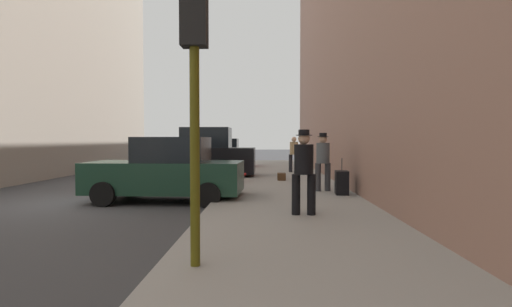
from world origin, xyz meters
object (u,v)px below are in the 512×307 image
parked_red_hatchback (219,155)px  pedestrian_with_fedora (304,168)px  fire_hydrant (240,173)px  pedestrian_in_tan_coat (294,152)px  traffic_light (194,55)px  pedestrian_with_beanie (323,159)px  duffel_bag (281,177)px  parked_black_suv (203,155)px  rolling_suitcase (342,182)px  parked_dark_green_sedan (167,171)px

parked_red_hatchback → pedestrian_with_fedora: pedestrian_with_fedora is taller
fire_hydrant → pedestrian_in_tan_coat: pedestrian_in_tan_coat is taller
traffic_light → pedestrian_with_beanie: 7.95m
parked_red_hatchback → fire_hydrant: bearing=-78.4°
traffic_light → duffel_bag: bearing=82.0°
parked_black_suv → duffel_bag: parked_black_suv is taller
pedestrian_with_fedora → parked_red_hatchback: bearing=103.2°
pedestrian_with_fedora → duffel_bag: size_ratio=4.04×
rolling_suitcase → pedestrian_with_fedora: bearing=-113.8°
parked_dark_green_sedan → duffel_bag: 5.64m
parked_red_hatchback → traffic_light: size_ratio=1.17×
pedestrian_with_fedora → parked_black_suv: bearing=111.3°
fire_hydrant → parked_red_hatchback: bearing=101.6°
rolling_suitcase → duffel_bag: rolling_suitcase is taller
fire_hydrant → pedestrian_with_fedora: 6.58m
parked_dark_green_sedan → fire_hydrant: bearing=63.7°
pedestrian_in_tan_coat → parked_red_hatchback: bearing=136.2°
parked_black_suv → pedestrian_in_tan_coat: size_ratio=2.70×
parked_dark_green_sedan → pedestrian_with_fedora: pedestrian_with_fedora is taller
rolling_suitcase → traffic_light: bearing=-115.0°
duffel_bag → fire_hydrant: bearing=-151.4°
pedestrian_with_beanie → pedestrian_in_tan_coat: 7.22m
parked_red_hatchback → pedestrian_in_tan_coat: pedestrian_in_tan_coat is taller
pedestrian_with_fedora → pedestrian_in_tan_coat: 11.14m
traffic_light → pedestrian_in_tan_coat: 14.80m
parked_black_suv → pedestrian_with_fedora: size_ratio=2.60×
parked_black_suv → pedestrian_with_fedora: parked_black_suv is taller
parked_red_hatchback → rolling_suitcase: (4.92, -11.91, -0.36)m
parked_dark_green_sedan → pedestrian_in_tan_coat: size_ratio=2.50×
parked_dark_green_sedan → pedestrian_with_beanie: pedestrian_with_beanie is taller
traffic_light → rolling_suitcase: (3.06, 6.56, -2.27)m
fire_hydrant → pedestrian_in_tan_coat: (2.31, 4.81, 0.61)m
parked_red_hatchback → parked_dark_green_sedan: bearing=-90.0°
parked_red_hatchback → duffel_bag: parked_red_hatchback is taller
pedestrian_with_fedora → duffel_bag: pedestrian_with_fedora is taller
parked_dark_green_sedan → pedestrian_with_beanie: (4.48, 1.26, 0.29)m
fire_hydrant → duffel_bag: bearing=28.6°
parked_black_suv → traffic_light: (1.85, -12.44, 1.73)m
parked_black_suv → pedestrian_with_beanie: parked_black_suv is taller
parked_red_hatchback → fire_hydrant: 8.94m
parked_dark_green_sedan → parked_red_hatchback: (0.00, 12.41, 0.00)m
parked_red_hatchback → fire_hydrant: parked_red_hatchback is taller
traffic_light → fire_hydrant: bearing=90.3°
duffel_bag → pedestrian_with_fedora: bearing=-88.6°
parked_black_suv → pedestrian_with_fedora: bearing=-68.7°
parked_black_suv → rolling_suitcase: bearing=-50.1°
parked_dark_green_sedan → traffic_light: 6.62m
pedestrian_with_beanie → duffel_bag: 3.54m
pedestrian_in_tan_coat → rolling_suitcase: pedestrian_in_tan_coat is taller
pedestrian_with_beanie → parked_black_suv: bearing=131.2°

